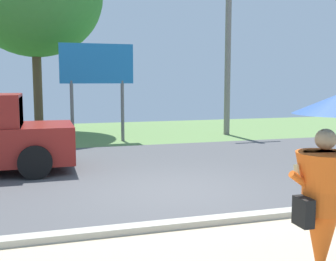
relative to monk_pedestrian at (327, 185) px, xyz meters
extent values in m
cube|color=#4C4C4F|center=(-0.42, 6.11, -1.15)|extent=(40.00, 8.00, 0.10)
cube|color=#628449|center=(-0.42, 14.11, -1.15)|extent=(40.00, 8.00, 0.10)
cube|color=#B2AD9E|center=(-0.42, 2.11, -1.05)|extent=(40.00, 0.24, 0.10)
cone|color=#E55B19|center=(-0.04, 0.00, -0.37)|extent=(0.60, 0.60, 1.45)
cylinder|color=#E55B19|center=(-0.04, 0.00, 0.03)|extent=(0.44, 0.44, 0.65)
sphere|color=tan|center=(-0.04, 0.00, 0.49)|extent=(0.22, 0.22, 0.22)
cylinder|color=#E55B19|center=(-0.30, 0.02, 0.06)|extent=(0.29, 0.08, 0.24)
cube|color=beige|center=(-0.34, 0.05, 0.16)|extent=(0.02, 0.11, 0.16)
cube|color=black|center=(-0.31, -0.05, -0.25)|extent=(0.12, 0.24, 0.30)
cube|color=#2D3842|center=(-3.43, 7.00, 0.33)|extent=(0.10, 1.70, 0.77)
cylinder|color=black|center=(-3.08, 8.00, -0.72)|extent=(0.76, 0.28, 0.76)
cylinder|color=black|center=(-3.08, 6.00, -0.72)|extent=(0.76, 0.28, 0.76)
cylinder|color=gray|center=(4.31, 11.89, 2.63)|extent=(0.24, 0.24, 7.46)
cylinder|color=slate|center=(-1.91, 11.32, 0.00)|extent=(0.12, 0.12, 2.20)
cylinder|color=slate|center=(-0.11, 11.32, 0.00)|extent=(0.12, 0.12, 2.20)
cube|color=#1E72B2|center=(-1.01, 11.32, 1.70)|extent=(2.60, 0.10, 1.40)
cylinder|color=brown|center=(-3.08, 14.27, 0.85)|extent=(0.36, 0.36, 3.89)
camera|label=1|loc=(-2.84, -3.62, 1.10)|focal=44.34mm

